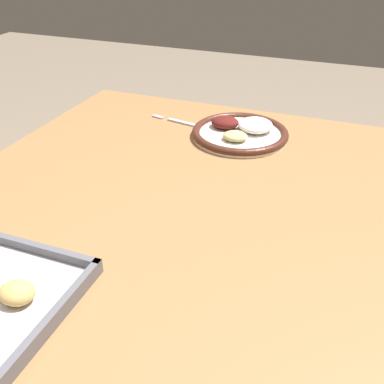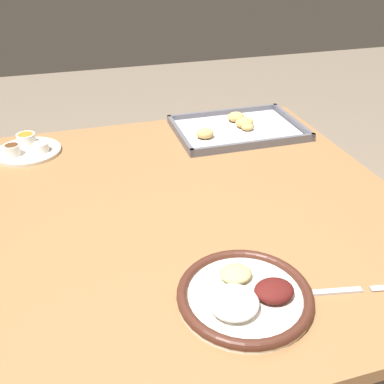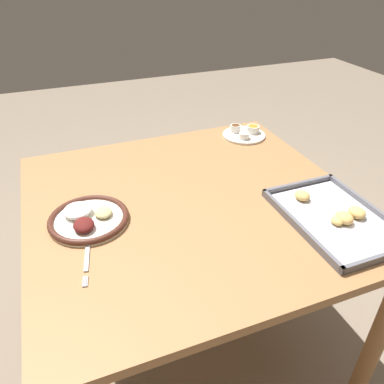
{
  "view_description": "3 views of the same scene",
  "coord_description": "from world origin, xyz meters",
  "px_view_note": "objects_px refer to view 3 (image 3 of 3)",
  "views": [
    {
      "loc": [
        -0.26,
        0.69,
        1.26
      ],
      "look_at": [
        0.0,
        0.0,
        0.8
      ],
      "focal_mm": 42.0,
      "sensor_mm": 36.0,
      "label": 1
    },
    {
      "loc": [
        -0.26,
        -0.88,
        1.36
      ],
      "look_at": [
        0.0,
        0.0,
        0.8
      ],
      "focal_mm": 42.0,
      "sensor_mm": 36.0,
      "label": 2
    },
    {
      "loc": [
        0.97,
        -0.37,
        1.48
      ],
      "look_at": [
        0.0,
        0.0,
        0.8
      ],
      "focal_mm": 35.0,
      "sensor_mm": 36.0,
      "label": 3
    }
  ],
  "objects_px": {
    "saucer_plate": "(244,133)",
    "fork": "(87,256)",
    "baking_tray": "(335,217)",
    "dinner_plate": "(88,219)"
  },
  "relations": [
    {
      "from": "saucer_plate",
      "to": "fork",
      "type": "bearing_deg",
      "value": -54.71
    },
    {
      "from": "saucer_plate",
      "to": "baking_tray",
      "type": "relative_size",
      "value": 0.47
    },
    {
      "from": "fork",
      "to": "saucer_plate",
      "type": "distance_m",
      "value": 0.94
    },
    {
      "from": "fork",
      "to": "baking_tray",
      "type": "relative_size",
      "value": 0.49
    },
    {
      "from": "dinner_plate",
      "to": "fork",
      "type": "bearing_deg",
      "value": -9.61
    },
    {
      "from": "dinner_plate",
      "to": "fork",
      "type": "height_order",
      "value": "dinner_plate"
    },
    {
      "from": "baking_tray",
      "to": "dinner_plate",
      "type": "bearing_deg",
      "value": -109.95
    },
    {
      "from": "dinner_plate",
      "to": "saucer_plate",
      "type": "bearing_deg",
      "value": 117.63
    },
    {
      "from": "fork",
      "to": "saucer_plate",
      "type": "xyz_separation_m",
      "value": [
        -0.54,
        0.77,
        0.01
      ]
    },
    {
      "from": "fork",
      "to": "saucer_plate",
      "type": "height_order",
      "value": "saucer_plate"
    }
  ]
}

